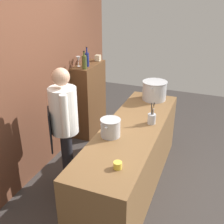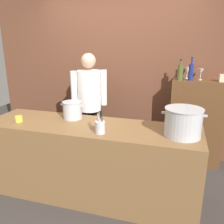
{
  "view_description": "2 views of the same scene",
  "coord_description": "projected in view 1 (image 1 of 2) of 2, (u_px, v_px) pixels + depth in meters",
  "views": [
    {
      "loc": [
        -2.87,
        -0.86,
        2.49
      ],
      "look_at": [
        0.22,
        0.36,
        0.95
      ],
      "focal_mm": 43.65,
      "sensor_mm": 36.0,
      "label": 1
    },
    {
      "loc": [
        0.96,
        -2.35,
        1.82
      ],
      "look_at": [
        0.18,
        0.28,
        0.99
      ],
      "focal_mm": 37.86,
      "sensor_mm": 36.0,
      "label": 2
    }
  ],
  "objects": [
    {
      "name": "wine_bottle_olive",
      "position": [
        84.0,
        62.0,
        4.34
      ],
      "size": [
        0.08,
        0.08,
        0.29
      ],
      "color": "#475123",
      "rests_on": "bar_cabinet"
    },
    {
      "name": "bar_cabinet",
      "position": [
        89.0,
        99.0,
        4.92
      ],
      "size": [
        0.76,
        0.32,
        1.29
      ],
      "primitive_type": "cube",
      "color": "brown",
      "rests_on": "ground_plane"
    },
    {
      "name": "utensil_crock",
      "position": [
        152.0,
        118.0,
        3.45
      ],
      "size": [
        0.1,
        0.1,
        0.28
      ],
      "color": "#B7BABF",
      "rests_on": "prep_counter"
    },
    {
      "name": "wine_bottle_cobalt",
      "position": [
        87.0,
        59.0,
        4.46
      ],
      "size": [
        0.07,
        0.07,
        0.32
      ],
      "color": "navy",
      "rests_on": "bar_cabinet"
    },
    {
      "name": "wine_glass_tall",
      "position": [
        86.0,
        57.0,
        4.61
      ],
      "size": [
        0.08,
        0.08,
        0.16
      ],
      "color": "silver",
      "rests_on": "bar_cabinet"
    },
    {
      "name": "wine_glass_wide",
      "position": [
        78.0,
        59.0,
        4.47
      ],
      "size": [
        0.07,
        0.07,
        0.17
      ],
      "color": "silver",
      "rests_on": "bar_cabinet"
    },
    {
      "name": "prep_counter",
      "position": [
        131.0,
        158.0,
        3.57
      ],
      "size": [
        2.48,
        0.7,
        0.9
      ],
      "primitive_type": "cube",
      "color": "brown",
      "rests_on": "ground_plane"
    },
    {
      "name": "brick_back_panel",
      "position": [
        33.0,
        69.0,
        3.6
      ],
      "size": [
        4.4,
        0.1,
        3.0
      ],
      "primitive_type": "cube",
      "color": "brown",
      "rests_on": "ground_plane"
    },
    {
      "name": "stockpot_large",
      "position": [
        154.0,
        90.0,
        4.17
      ],
      "size": [
        0.44,
        0.38,
        0.29
      ],
      "color": "#B7BABF",
      "rests_on": "prep_counter"
    },
    {
      "name": "stockpot_small",
      "position": [
        111.0,
        128.0,
        3.15
      ],
      "size": [
        0.3,
        0.24,
        0.21
      ],
      "color": "#B7BABF",
      "rests_on": "prep_counter"
    },
    {
      "name": "butter_jar",
      "position": [
        118.0,
        165.0,
        2.61
      ],
      "size": [
        0.09,
        0.09,
        0.07
      ],
      "primitive_type": "cylinder",
      "color": "yellow",
      "rests_on": "prep_counter"
    },
    {
      "name": "chef",
      "position": [
        64.0,
        123.0,
        3.36
      ],
      "size": [
        0.46,
        0.41,
        1.66
      ],
      "rotation": [
        0.0,
        0.0,
        3.75
      ],
      "color": "black",
      "rests_on": "ground_plane"
    },
    {
      "name": "spice_tin_cream",
      "position": [
        98.0,
        58.0,
        4.84
      ],
      "size": [
        0.09,
        0.09,
        0.1
      ],
      "primitive_type": "cube",
      "color": "beige",
      "rests_on": "bar_cabinet"
    },
    {
      "name": "ground_plane",
      "position": [
        130.0,
        185.0,
        3.76
      ],
      "size": [
        8.0,
        8.0,
        0.0
      ],
      "primitive_type": "plane",
      "color": "#383330"
    }
  ]
}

